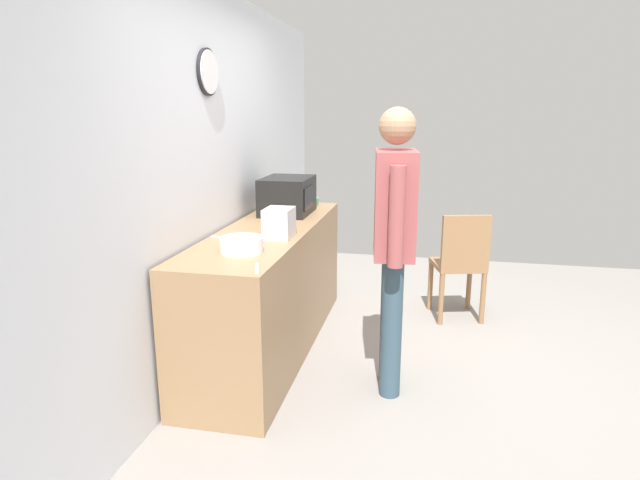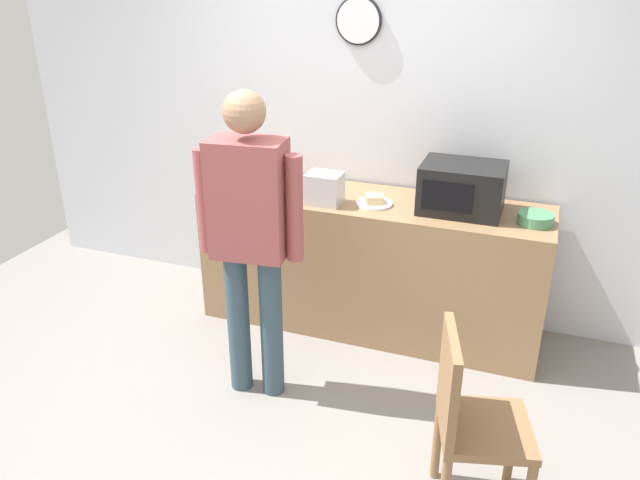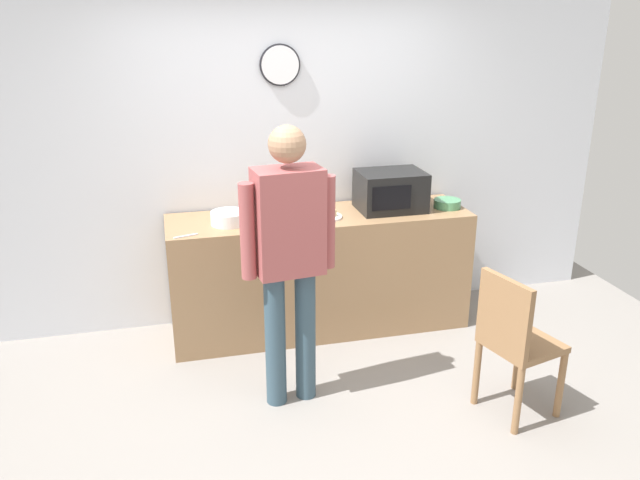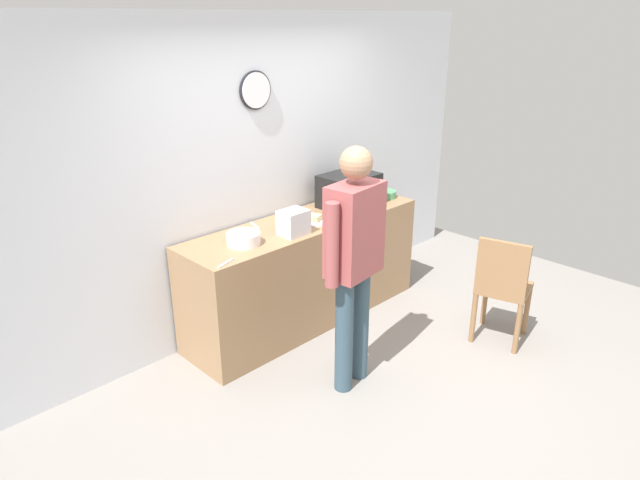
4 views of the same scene
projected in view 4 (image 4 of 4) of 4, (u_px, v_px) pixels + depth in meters
name	position (u px, v px, depth m)	size (l,w,h in m)	color
ground_plane	(400.00, 384.00, 4.22)	(6.00, 6.00, 0.00)	gray
back_wall	(258.00, 175.00, 4.79)	(5.40, 0.13, 2.60)	silver
kitchen_counter	(305.00, 271.00, 4.97)	(2.29, 0.62, 0.93)	#93704C
microwave	(349.00, 190.00, 5.12)	(0.50, 0.39, 0.30)	black
sandwich_plate	(314.00, 220.00, 4.76)	(0.23, 0.23, 0.07)	white
salad_bowl	(244.00, 238.00, 4.30)	(0.26, 0.26, 0.09)	white
cereal_bowl	(385.00, 194.00, 5.42)	(0.21, 0.21, 0.07)	#4C8E60
toaster	(293.00, 222.00, 4.47)	(0.22, 0.18, 0.20)	silver
fork_utensil	(226.00, 263.00, 3.97)	(0.17, 0.02, 0.01)	silver
spoon_utensil	(255.00, 225.00, 4.69)	(0.17, 0.02, 0.01)	silver
person_standing	(354.00, 253.00, 3.86)	(0.59, 0.29, 1.79)	#334C5B
wooden_chair	(502.00, 285.00, 4.58)	(0.49, 0.49, 0.94)	olive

